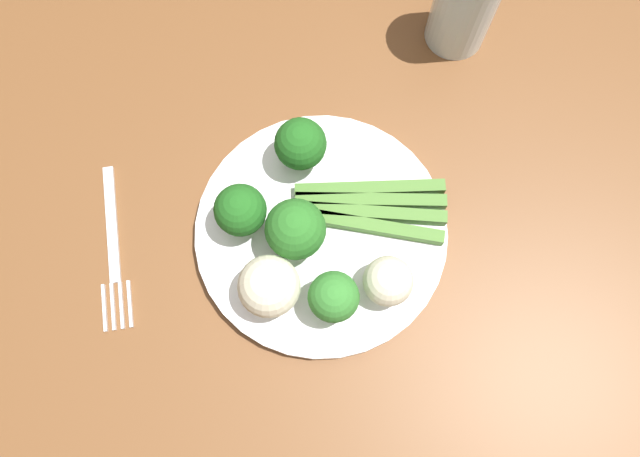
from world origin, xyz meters
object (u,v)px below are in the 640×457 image
Objects in this scene: fork at (114,248)px; water_glass at (466,0)px; broccoli_front_left at (300,144)px; cauliflower_near_center at (269,286)px; asparagus_bundle at (370,207)px; broccoli_right at (334,297)px; dining_table at (315,243)px; broccoli_left at (240,210)px; plate at (320,232)px; broccoli_back_right at (295,230)px; cauliflower_back at (388,281)px.

fork is 0.43m from water_glass.
broccoli_front_left reaches higher than cauliflower_near_center.
broccoli_right is (0.06, 0.07, 0.03)m from asparagus_bundle.
broccoli_left is (0.07, -0.01, 0.16)m from dining_table.
plate is 0.20m from fork.
broccoli_left is 0.31m from water_glass.
broccoli_right is (0.01, 0.09, 0.16)m from dining_table.
broccoli_left is 0.51× the size of water_glass.
dining_table is 0.17m from broccoli_back_right.
asparagus_bundle is 1.32× the size of water_glass.
broccoli_front_left is at bearing -95.28° from plate.
broccoli_front_left is 0.14m from cauliflower_near_center.
fork is at bearing -33.95° from broccoli_right.
cauliflower_near_center is (0.11, 0.05, 0.02)m from asparagus_bundle.
asparagus_bundle is at bearing 166.81° from broccoli_left.
cauliflower_back is at bearing 135.37° from broccoli_left.
broccoli_left is 0.14m from fork.
broccoli_back_right is 0.09m from cauliflower_back.
water_glass is (-0.41, -0.11, 0.06)m from fork.
cauliflower_near_center is at bearing -29.48° from broccoli_right.
broccoli_back_right is at bearing 35.47° from water_glass.
dining_table is at bearing -98.25° from broccoli_right.
dining_table is 0.18m from broccoli_right.
water_glass reaches higher than plate.
broccoli_front_left is 1.02× the size of broccoli_left.
broccoli_left is (0.04, -0.04, -0.00)m from broccoli_back_right.
fork is at bearing -35.54° from cauliflower_near_center.
cauliflower_back is at bearing 178.71° from broccoli_right.
asparagus_bundle reaches higher than fork.
broccoli_front_left is (0.04, -0.07, 0.03)m from asparagus_bundle.
dining_table is 5.11× the size of plate.
asparagus_bundle is 2.25× the size of broccoli_back_right.
fork is (0.20, 0.02, -0.05)m from broccoli_front_left.
broccoli_back_right is 0.06m from cauliflower_near_center.
water_glass is (-0.21, -0.09, 0.01)m from broccoli_front_left.
broccoli_back_right is at bearing 7.50° from plate.
broccoli_back_right is (0.02, 0.00, 0.05)m from plate.
dining_table is 27.07× the size of cauliflower_back.
cauliflower_back is (-0.04, 0.07, 0.03)m from plate.
cauliflower_near_center is 0.49× the size of water_glass.
broccoli_right is 0.22m from fork.
broccoli_right reaches higher than plate.
broccoli_left is 0.15m from cauliflower_back.
cauliflower_near_center is (0.10, -0.03, 0.01)m from cauliflower_back.
cauliflower_back is at bearing 118.85° from plate.
plate is 0.09m from cauliflower_back.
cauliflower_near_center is at bearing 45.49° from broccoli_back_right.
cauliflower_near_center is (0.06, 0.06, 0.15)m from dining_table.
fork is at bearing -9.06° from broccoli_left.
plate is (0.00, 0.02, 0.12)m from dining_table.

